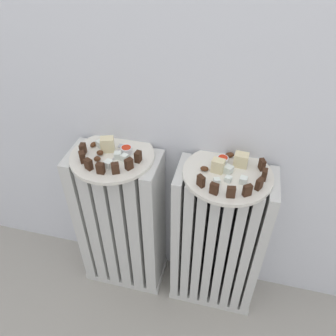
% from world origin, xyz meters
% --- Properties ---
extents(radiator_left, '(0.34, 0.17, 0.67)m').
position_xyz_m(radiator_left, '(-0.20, 0.28, 0.33)').
color(radiator_left, silver).
rests_on(radiator_left, ground_plane).
extents(radiator_right, '(0.34, 0.17, 0.67)m').
position_xyz_m(radiator_right, '(0.20, 0.28, 0.33)').
color(radiator_right, silver).
rests_on(radiator_right, ground_plane).
extents(plate_left, '(0.29, 0.29, 0.01)m').
position_xyz_m(plate_left, '(-0.20, 0.28, 0.68)').
color(plate_left, silver).
rests_on(plate_left, radiator_left).
extents(plate_right, '(0.29, 0.29, 0.01)m').
position_xyz_m(plate_right, '(0.20, 0.28, 0.68)').
color(plate_right, silver).
rests_on(plate_right, radiator_right).
extents(dark_cake_slice_left_0, '(0.02, 0.03, 0.04)m').
position_xyz_m(dark_cake_slice_left_0, '(-0.29, 0.26, 0.70)').
color(dark_cake_slice_left_0, '#382114').
rests_on(dark_cake_slice_left_0, plate_left).
extents(dark_cake_slice_left_1, '(0.03, 0.03, 0.04)m').
position_xyz_m(dark_cake_slice_left_1, '(-0.27, 0.22, 0.70)').
color(dark_cake_slice_left_1, '#382114').
rests_on(dark_cake_slice_left_1, plate_left).
extents(dark_cake_slice_left_2, '(0.03, 0.03, 0.04)m').
position_xyz_m(dark_cake_slice_left_2, '(-0.24, 0.19, 0.70)').
color(dark_cake_slice_left_2, '#382114').
rests_on(dark_cake_slice_left_2, plate_left).
extents(dark_cake_slice_left_3, '(0.02, 0.02, 0.04)m').
position_xyz_m(dark_cake_slice_left_3, '(-0.19, 0.18, 0.70)').
color(dark_cake_slice_left_3, '#382114').
rests_on(dark_cake_slice_left_3, plate_left).
extents(dark_cake_slice_left_4, '(0.03, 0.03, 0.04)m').
position_xyz_m(dark_cake_slice_left_4, '(-0.15, 0.19, 0.70)').
color(dark_cake_slice_left_4, '#382114').
rests_on(dark_cake_slice_left_4, plate_left).
extents(dark_cake_slice_left_5, '(0.03, 0.03, 0.04)m').
position_xyz_m(dark_cake_slice_left_5, '(-0.11, 0.22, 0.70)').
color(dark_cake_slice_left_5, '#382114').
rests_on(dark_cake_slice_left_5, plate_left).
extents(dark_cake_slice_left_6, '(0.02, 0.03, 0.04)m').
position_xyz_m(dark_cake_slice_left_6, '(-0.10, 0.27, 0.70)').
color(dark_cake_slice_left_6, '#382114').
rests_on(dark_cake_slice_left_6, plate_left).
extents(marble_cake_slice_left_0, '(0.05, 0.05, 0.05)m').
position_xyz_m(marble_cake_slice_left_0, '(-0.22, 0.30, 0.71)').
color(marble_cake_slice_left_0, beige).
rests_on(marble_cake_slice_left_0, plate_left).
extents(turkish_delight_left_0, '(0.03, 0.03, 0.02)m').
position_xyz_m(turkish_delight_left_0, '(-0.14, 0.26, 0.69)').
color(turkish_delight_left_0, white).
rests_on(turkish_delight_left_0, plate_left).
extents(turkish_delight_left_1, '(0.03, 0.03, 0.02)m').
position_xyz_m(turkish_delight_left_1, '(-0.25, 0.32, 0.69)').
color(turkish_delight_left_1, white).
rests_on(turkish_delight_left_1, plate_left).
extents(turkish_delight_left_2, '(0.03, 0.03, 0.02)m').
position_xyz_m(turkish_delight_left_2, '(-0.17, 0.27, 0.69)').
color(turkish_delight_left_2, white).
rests_on(turkish_delight_left_2, plate_left).
extents(turkish_delight_left_3, '(0.03, 0.03, 0.02)m').
position_xyz_m(turkish_delight_left_3, '(-0.18, 0.22, 0.69)').
color(turkish_delight_left_3, white).
rests_on(turkish_delight_left_3, plate_left).
extents(medjool_date_left_0, '(0.03, 0.03, 0.02)m').
position_xyz_m(medjool_date_left_0, '(-0.23, 0.27, 0.69)').
color(medjool_date_left_0, '#4C2814').
rests_on(medjool_date_left_0, plate_left).
extents(medjool_date_left_1, '(0.02, 0.03, 0.02)m').
position_xyz_m(medjool_date_left_1, '(-0.28, 0.31, 0.69)').
color(medjool_date_left_1, '#4C2814').
rests_on(medjool_date_left_1, plate_left).
extents(medjool_date_left_2, '(0.03, 0.02, 0.02)m').
position_xyz_m(medjool_date_left_2, '(-0.23, 0.24, 0.69)').
color(medjool_date_left_2, '#4C2814').
rests_on(medjool_date_left_2, plate_left).
extents(jam_bowl_left, '(0.04, 0.04, 0.03)m').
position_xyz_m(jam_bowl_left, '(-0.15, 0.30, 0.70)').
color(jam_bowl_left, white).
rests_on(jam_bowl_left, plate_left).
extents(dark_cake_slice_right_0, '(0.03, 0.03, 0.04)m').
position_xyz_m(dark_cake_slice_right_0, '(0.12, 0.20, 0.70)').
color(dark_cake_slice_right_0, '#382114').
rests_on(dark_cake_slice_right_0, plate_right).
extents(dark_cake_slice_right_1, '(0.03, 0.02, 0.04)m').
position_xyz_m(dark_cake_slice_right_1, '(0.16, 0.17, 0.70)').
color(dark_cake_slice_right_1, '#382114').
rests_on(dark_cake_slice_right_1, plate_right).
extents(dark_cake_slice_right_2, '(0.03, 0.02, 0.04)m').
position_xyz_m(dark_cake_slice_right_2, '(0.21, 0.17, 0.70)').
color(dark_cake_slice_right_2, '#382114').
rests_on(dark_cake_slice_right_2, plate_right).
extents(dark_cake_slice_right_3, '(0.03, 0.03, 0.04)m').
position_xyz_m(dark_cake_slice_right_3, '(0.26, 0.19, 0.70)').
color(dark_cake_slice_right_3, '#382114').
rests_on(dark_cake_slice_right_3, plate_right).
extents(dark_cake_slice_right_4, '(0.02, 0.03, 0.04)m').
position_xyz_m(dark_cake_slice_right_4, '(0.29, 0.23, 0.70)').
color(dark_cake_slice_right_4, '#382114').
rests_on(dark_cake_slice_right_4, plate_right).
extents(dark_cake_slice_right_5, '(0.02, 0.03, 0.04)m').
position_xyz_m(dark_cake_slice_right_5, '(0.31, 0.27, 0.70)').
color(dark_cake_slice_right_5, '#382114').
rests_on(dark_cake_slice_right_5, plate_right).
extents(dark_cake_slice_right_6, '(0.02, 0.03, 0.04)m').
position_xyz_m(dark_cake_slice_right_6, '(0.30, 0.32, 0.70)').
color(dark_cake_slice_right_6, '#382114').
rests_on(dark_cake_slice_right_6, plate_right).
extents(marble_cake_slice_right_0, '(0.04, 0.04, 0.04)m').
position_xyz_m(marble_cake_slice_right_0, '(0.16, 0.28, 0.70)').
color(marble_cake_slice_right_0, beige).
rests_on(marble_cake_slice_right_0, plate_right).
extents(marble_cake_slice_right_1, '(0.05, 0.04, 0.05)m').
position_xyz_m(marble_cake_slice_right_1, '(0.23, 0.33, 0.70)').
color(marble_cake_slice_right_1, beige).
rests_on(marble_cake_slice_right_1, plate_right).
extents(turkish_delight_right_0, '(0.02, 0.02, 0.02)m').
position_xyz_m(turkish_delight_right_0, '(0.25, 0.24, 0.69)').
color(turkish_delight_right_0, white).
rests_on(turkish_delight_right_0, plate_right).
extents(turkish_delight_right_1, '(0.02, 0.02, 0.02)m').
position_xyz_m(turkish_delight_right_1, '(0.17, 0.22, 0.69)').
color(turkish_delight_right_1, white).
rests_on(turkish_delight_right_1, plate_right).
extents(turkish_delight_right_2, '(0.03, 0.03, 0.02)m').
position_xyz_m(turkish_delight_right_2, '(0.20, 0.28, 0.69)').
color(turkish_delight_right_2, white).
rests_on(turkish_delight_right_2, plate_right).
extents(turkish_delight_right_3, '(0.02, 0.02, 0.02)m').
position_xyz_m(turkish_delight_right_3, '(0.20, 0.24, 0.69)').
color(turkish_delight_right_3, white).
rests_on(turkish_delight_right_3, plate_right).
extents(medjool_date_right_0, '(0.03, 0.02, 0.02)m').
position_xyz_m(medjool_date_right_0, '(0.12, 0.27, 0.69)').
color(medjool_date_right_0, '#4C2814').
rests_on(medjool_date_right_0, plate_right).
extents(medjool_date_right_1, '(0.03, 0.03, 0.02)m').
position_xyz_m(medjool_date_right_1, '(0.19, 0.36, 0.69)').
color(medjool_date_right_1, '#4C2814').
rests_on(medjool_date_right_1, plate_right).
extents(jam_bowl_right, '(0.04, 0.04, 0.02)m').
position_xyz_m(jam_bowl_right, '(0.17, 0.32, 0.70)').
color(jam_bowl_right, white).
rests_on(jam_bowl_right, plate_right).
extents(fork, '(0.02, 0.09, 0.00)m').
position_xyz_m(fork, '(-0.18, 0.31, 0.68)').
color(fork, '#B7B7BC').
rests_on(fork, plate_left).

